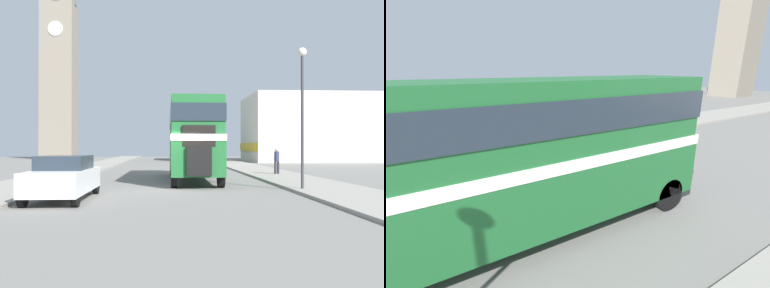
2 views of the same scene
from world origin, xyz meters
The scene contains 1 object.
double_decker_bus centered at (1.25, 4.92, 2.48)m, with size 2.43×10.71×4.16m.
Camera 2 is at (7.17, 2.93, 4.43)m, focal length 24.00 mm.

